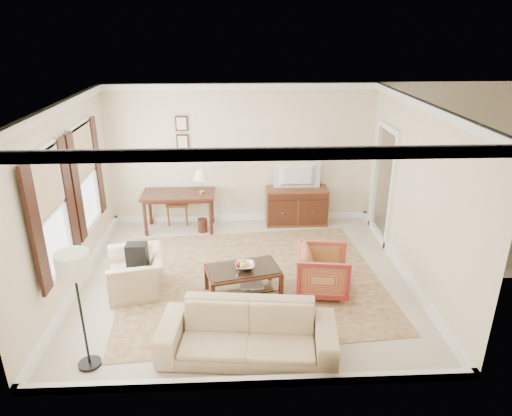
{
  "coord_description": "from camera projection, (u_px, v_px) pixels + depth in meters",
  "views": [
    {
      "loc": [
        -0.13,
        -6.66,
        3.99
      ],
      "look_at": [
        0.2,
        0.3,
        1.15
      ],
      "focal_mm": 32.0,
      "sensor_mm": 36.0,
      "label": 1
    }
  ],
  "objects": [
    {
      "name": "room_shell",
      "position": [
        243.0,
        133.0,
        6.74
      ],
      "size": [
        5.51,
        5.01,
        2.91
      ],
      "color": "beige",
      "rests_on": "ground"
    },
    {
      "name": "annex_bedroom",
      "position": [
        475.0,
        226.0,
        8.81
      ],
      "size": [
        3.0,
        2.7,
        2.9
      ],
      "color": "beige",
      "rests_on": "ground"
    },
    {
      "name": "window_front",
      "position": [
        51.0,
        212.0,
        6.32
      ],
      "size": [
        0.12,
        1.56,
        1.8
      ],
      "primitive_type": null,
      "color": "#CCB284",
      "rests_on": "room_shell"
    },
    {
      "name": "window_rear",
      "position": [
        85.0,
        176.0,
        7.8
      ],
      "size": [
        0.12,
        1.56,
        1.8
      ],
      "primitive_type": null,
      "color": "#CCB284",
      "rests_on": "room_shell"
    },
    {
      "name": "doorway",
      "position": [
        383.0,
        186.0,
        8.78
      ],
      "size": [
        0.1,
        1.12,
        2.25
      ],
      "primitive_type": null,
      "color": "white",
      "rests_on": "room_shell"
    },
    {
      "name": "rug",
      "position": [
        251.0,
        279.0,
        7.63
      ],
      "size": [
        4.51,
        3.96,
        0.01
      ],
      "primitive_type": "cube",
      "rotation": [
        0.0,
        0.0,
        0.08
      ],
      "color": "brown",
      "rests_on": "room_shell"
    },
    {
      "name": "writing_desk",
      "position": [
        179.0,
        198.0,
        9.24
      ],
      "size": [
        1.46,
        0.73,
        0.8
      ],
      "color": "#401D12",
      "rests_on": "room_shell"
    },
    {
      "name": "desk_chair",
      "position": [
        178.0,
        200.0,
        9.62
      ],
      "size": [
        0.54,
        0.54,
        1.05
      ],
      "primitive_type": null,
      "rotation": [
        0.0,
        0.0,
        -0.24
      ],
      "color": "brown",
      "rests_on": "room_shell"
    },
    {
      "name": "desk_lamp",
      "position": [
        201.0,
        181.0,
        9.12
      ],
      "size": [
        0.32,
        0.32,
        0.5
      ],
      "primitive_type": null,
      "color": "silver",
      "rests_on": "writing_desk"
    },
    {
      "name": "framed_prints",
      "position": [
        182.0,
        132.0,
        9.17
      ],
      "size": [
        0.25,
        0.04,
        0.68
      ],
      "primitive_type": null,
      "color": "#401D12",
      "rests_on": "room_shell"
    },
    {
      "name": "sideboard",
      "position": [
        296.0,
        206.0,
        9.63
      ],
      "size": [
        1.28,
        0.49,
        0.79
      ],
      "primitive_type": "cube",
      "color": "brown",
      "rests_on": "room_shell"
    },
    {
      "name": "tv",
      "position": [
        298.0,
        168.0,
        9.29
      ],
      "size": [
        0.92,
        0.53,
        0.12
      ],
      "primitive_type": "imported",
      "rotation": [
        0.0,
        0.0,
        3.14
      ],
      "color": "black",
      "rests_on": "sideboard"
    },
    {
      "name": "coffee_table",
      "position": [
        243.0,
        274.0,
        7.08
      ],
      "size": [
        1.23,
        0.89,
        0.47
      ],
      "rotation": [
        0.0,
        0.0,
        0.22
      ],
      "color": "#401D12",
      "rests_on": "room_shell"
    },
    {
      "name": "fruit_bowl",
      "position": [
        245.0,
        265.0,
        7.02
      ],
      "size": [
        0.42,
        0.42,
        0.1
      ],
      "primitive_type": "imported",
      "color": "silver",
      "rests_on": "coffee_table"
    },
    {
      "name": "book_a",
      "position": [
        240.0,
        285.0,
        7.13
      ],
      "size": [
        0.28,
        0.08,
        0.38
      ],
      "primitive_type": "imported",
      "rotation": [
        0.0,
        0.0,
        0.17
      ],
      "color": "brown",
      "rests_on": "coffee_table"
    },
    {
      "name": "book_b",
      "position": [
        249.0,
        285.0,
        7.14
      ],
      "size": [
        0.28,
        0.06,
        0.38
      ],
      "primitive_type": "imported",
      "rotation": [
        0.0,
        0.0,
        0.1
      ],
      "color": "brown",
      "rests_on": "coffee_table"
    },
    {
      "name": "striped_armchair",
      "position": [
        323.0,
        269.0,
        7.14
      ],
      "size": [
        0.85,
        0.89,
        0.82
      ],
      "primitive_type": "imported",
      "rotation": [
        0.0,
        0.0,
        1.43
      ],
      "color": "maroon",
      "rests_on": "room_shell"
    },
    {
      "name": "club_armchair",
      "position": [
        136.0,
        267.0,
        7.17
      ],
      "size": [
        0.82,
        1.08,
        0.85
      ],
      "primitive_type": "imported",
      "rotation": [
        0.0,
        0.0,
        -1.36
      ],
      "color": "tan",
      "rests_on": "room_shell"
    },
    {
      "name": "backpack",
      "position": [
        137.0,
        252.0,
        7.1
      ],
      "size": [
        0.23,
        0.33,
        0.4
      ],
      "primitive_type": "cube",
      "rotation": [
        0.0,
        0.0,
        -1.62
      ],
      "color": "black",
      "rests_on": "club_armchair"
    },
    {
      "name": "sofa",
      "position": [
        248.0,
        326.0,
        5.76
      ],
      "size": [
        2.3,
        0.9,
        0.88
      ],
      "primitive_type": "imported",
      "rotation": [
        0.0,
        0.0,
        -0.11
      ],
      "color": "tan",
      "rests_on": "room_shell"
    },
    {
      "name": "floor_lamp",
      "position": [
        74.0,
        273.0,
        5.23
      ],
      "size": [
        0.39,
        0.39,
        1.58
      ],
      "color": "black",
      "rests_on": "room_shell"
    }
  ]
}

